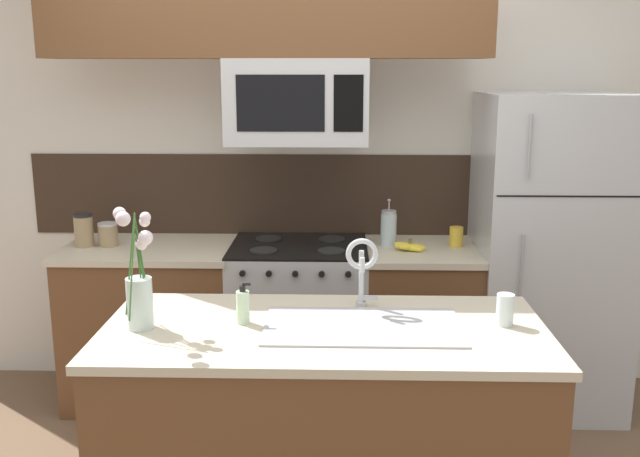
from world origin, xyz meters
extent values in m
cube|color=silver|center=(0.30, 1.28, 1.30)|extent=(5.20, 0.10, 2.60)
cube|color=#332319|center=(0.00, 1.22, 1.15)|extent=(3.22, 0.01, 0.48)
cube|color=brown|center=(-0.84, 0.90, 0.44)|extent=(0.92, 0.62, 0.88)
cube|color=beige|center=(-0.84, 0.90, 0.89)|extent=(0.95, 0.65, 0.03)
cube|color=brown|center=(0.69, 0.90, 0.44)|extent=(0.61, 0.62, 0.88)
cube|color=beige|center=(0.69, 0.90, 0.89)|extent=(0.64, 0.65, 0.03)
cube|color=#B7BABF|center=(0.00, 0.90, 0.46)|extent=(0.76, 0.62, 0.91)
cube|color=black|center=(0.00, 0.90, 0.92)|extent=(0.76, 0.62, 0.01)
cylinder|color=black|center=(-0.18, 0.76, 0.93)|extent=(0.15, 0.15, 0.01)
cylinder|color=black|center=(0.18, 0.76, 0.93)|extent=(0.15, 0.15, 0.01)
cylinder|color=black|center=(-0.18, 1.04, 0.93)|extent=(0.15, 0.15, 0.01)
cylinder|color=black|center=(0.18, 1.04, 0.93)|extent=(0.15, 0.15, 0.01)
cylinder|color=black|center=(-0.27, 0.58, 0.85)|extent=(0.03, 0.02, 0.03)
cylinder|color=black|center=(-0.14, 0.58, 0.85)|extent=(0.03, 0.02, 0.03)
cylinder|color=black|center=(0.00, 0.58, 0.85)|extent=(0.03, 0.02, 0.03)
cylinder|color=black|center=(0.14, 0.58, 0.85)|extent=(0.03, 0.02, 0.03)
cylinder|color=black|center=(0.27, 0.58, 0.85)|extent=(0.03, 0.02, 0.03)
cube|color=#B7BABF|center=(0.00, 0.88, 1.71)|extent=(0.74, 0.40, 0.44)
cube|color=black|center=(-0.07, 0.68, 1.71)|extent=(0.45, 0.00, 0.28)
cube|color=black|center=(0.27, 0.68, 1.71)|extent=(0.15, 0.00, 0.28)
cube|color=#B7BABF|center=(1.39, 0.92, 0.88)|extent=(0.79, 0.72, 1.76)
cube|color=black|center=(1.39, 0.56, 1.27)|extent=(0.76, 0.00, 0.01)
cylinder|color=#99999E|center=(1.15, 0.54, 1.51)|extent=(0.01, 0.01, 0.32)
cylinder|color=#99999E|center=(1.15, 0.54, 0.74)|extent=(0.01, 0.01, 0.67)
cylinder|color=#997F5B|center=(-1.20, 0.89, 0.99)|extent=(0.10, 0.10, 0.17)
cylinder|color=black|center=(-1.20, 0.89, 1.09)|extent=(0.10, 0.10, 0.02)
cylinder|color=#997F5B|center=(-1.07, 0.90, 0.97)|extent=(0.11, 0.11, 0.12)
cylinder|color=#B2B2B7|center=(-1.07, 0.90, 1.04)|extent=(0.11, 0.11, 0.01)
ellipsoid|color=yellow|center=(0.60, 0.83, 0.93)|extent=(0.16, 0.12, 0.05)
ellipsoid|color=yellow|center=(0.61, 0.85, 0.93)|extent=(0.18, 0.08, 0.06)
ellipsoid|color=yellow|center=(0.61, 0.83, 0.93)|extent=(0.17, 0.04, 0.05)
ellipsoid|color=yellow|center=(0.62, 0.85, 0.93)|extent=(0.18, 0.09, 0.05)
ellipsoid|color=yellow|center=(0.62, 0.83, 0.93)|extent=(0.17, 0.12, 0.05)
cylinder|color=brown|center=(0.61, 0.84, 0.96)|extent=(0.02, 0.02, 0.03)
cylinder|color=silver|center=(0.50, 0.96, 1.00)|extent=(0.09, 0.09, 0.18)
cylinder|color=#A3A3AA|center=(0.50, 0.96, 1.10)|extent=(0.08, 0.08, 0.02)
cylinder|color=#A3A3AA|center=(0.50, 0.96, 1.14)|extent=(0.01, 0.01, 0.05)
sphere|color=#A3A3AA|center=(0.50, 0.96, 1.17)|extent=(0.02, 0.02, 0.02)
cylinder|color=gold|center=(0.88, 0.95, 0.97)|extent=(0.08, 0.08, 0.11)
cube|color=brown|center=(0.17, -0.35, 0.44)|extent=(1.69, 0.77, 0.88)
cube|color=beige|center=(0.17, -0.35, 0.89)|extent=(1.72, 0.80, 0.03)
cube|color=#ADAFB5|center=(0.32, -0.35, 0.91)|extent=(0.76, 0.42, 0.01)
cube|color=#ADAFB5|center=(0.14, -0.35, 0.84)|extent=(0.30, 0.32, 0.15)
cube|color=#ADAFB5|center=(0.49, -0.35, 0.84)|extent=(0.30, 0.32, 0.15)
cylinder|color=#B7BABF|center=(0.32, -0.10, 0.92)|extent=(0.04, 0.04, 0.02)
cylinder|color=#B7BABF|center=(0.32, -0.10, 1.04)|extent=(0.02, 0.02, 0.22)
torus|color=#B7BABF|center=(0.32, -0.15, 1.15)|extent=(0.13, 0.02, 0.13)
cylinder|color=#B7BABF|center=(0.32, -0.21, 1.12)|extent=(0.02, 0.02, 0.06)
cube|color=#B7BABF|center=(0.35, -0.10, 0.95)|extent=(0.07, 0.01, 0.01)
cylinder|color=beige|center=(-0.15, -0.32, 0.98)|extent=(0.05, 0.05, 0.13)
cylinder|color=black|center=(-0.15, -0.32, 1.05)|extent=(0.02, 0.02, 0.02)
cube|color=black|center=(-0.13, -0.32, 1.07)|extent=(0.03, 0.01, 0.01)
cylinder|color=silver|center=(0.87, -0.31, 0.97)|extent=(0.07, 0.07, 0.13)
cylinder|color=silver|center=(-0.53, -0.38, 1.01)|extent=(0.10, 0.10, 0.20)
cylinder|color=silver|center=(-0.53, -0.38, 0.95)|extent=(0.09, 0.09, 0.06)
cylinder|color=#386B2D|center=(-0.53, -0.38, 1.11)|extent=(0.02, 0.02, 0.27)
sphere|color=silver|center=(-0.52, -0.37, 1.24)|extent=(0.05, 0.05, 0.05)
cylinder|color=#386B2D|center=(-0.52, -0.37, 1.16)|extent=(0.04, 0.03, 0.37)
sphere|color=silver|center=(-0.50, -0.36, 1.34)|extent=(0.04, 0.04, 0.04)
cylinder|color=#386B2D|center=(-0.54, -0.44, 1.17)|extent=(0.02, 0.11, 0.38)
sphere|color=silver|center=(-0.54, -0.49, 1.36)|extent=(0.05, 0.05, 0.05)
cylinder|color=#386B2D|center=(-0.53, -0.34, 1.14)|extent=(0.02, 0.08, 0.34)
sphere|color=silver|center=(-0.52, -0.31, 1.31)|extent=(0.04, 0.04, 0.04)
cylinder|color=#386B2D|center=(-0.52, -0.38, 1.12)|extent=(0.04, 0.01, 0.30)
sphere|color=silver|center=(-0.50, -0.38, 1.27)|extent=(0.06, 0.06, 0.06)
cylinder|color=#386B2D|center=(-0.56, -0.40, 1.17)|extent=(0.05, 0.03, 0.39)
sphere|color=silver|center=(-0.58, -0.41, 1.37)|extent=(0.05, 0.05, 0.05)
camera|label=1|loc=(0.23, -2.95, 1.89)|focal=40.00mm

